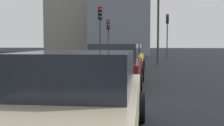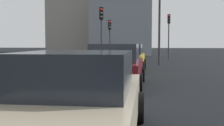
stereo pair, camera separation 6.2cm
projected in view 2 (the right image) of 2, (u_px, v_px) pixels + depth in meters
The scene contains 9 objects.
ground_plane at pixel (111, 99), 8.98m from camera, with size 160.00×160.00×0.20m, color black.
car_yellow_lead at pixel (128, 58), 16.84m from camera, with size 4.27×2.16×1.58m.
car_maroon_second at pixel (116, 66), 10.79m from camera, with size 4.48×2.18×1.60m.
car_beige_third at pixel (79, 101), 4.55m from camera, with size 4.51×2.05×1.51m.
traffic_light_near_left at pixel (169, 27), 28.43m from camera, with size 0.32×0.29×4.43m.
traffic_light_near_right at pixel (101, 24), 20.85m from camera, with size 0.32×0.30×4.20m.
traffic_light_far_left at pixel (110, 31), 27.14m from camera, with size 0.32×0.29×3.77m.
building_facade_left at pixel (122, 21), 40.02m from camera, with size 8.07×7.97×9.21m, color gray.
building_facade_center at pixel (78, 9), 47.85m from camera, with size 10.20×7.74×14.30m, color gray.
Camera 2 is at (-8.82, -1.01, 1.65)m, focal length 46.12 mm.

